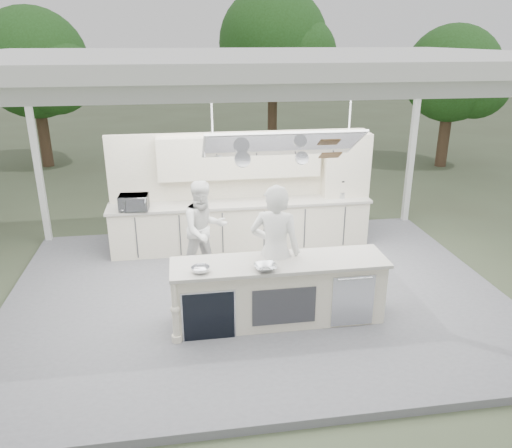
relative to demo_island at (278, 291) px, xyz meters
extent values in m
plane|color=#445137|center=(-0.18, 0.91, -0.60)|extent=(90.00, 90.00, 0.00)
cube|color=slate|center=(-0.18, 0.91, -0.54)|extent=(8.00, 6.00, 0.12)
cube|color=white|center=(3.72, 3.81, 1.25)|extent=(0.12, 0.12, 3.70)
cube|color=white|center=(-4.08, 3.81, 1.25)|extent=(0.12, 0.12, 3.70)
cube|color=white|center=(-0.18, 0.91, 3.18)|extent=(8.20, 6.20, 0.16)
cube|color=white|center=(-0.18, -1.99, 3.02)|extent=(8.00, 0.12, 0.16)
cube|color=white|center=(-0.18, 3.81, 3.02)|extent=(8.00, 0.12, 0.16)
cube|color=white|center=(3.72, 0.91, 3.02)|extent=(0.12, 6.00, 0.16)
cube|color=white|center=(0.02, 0.01, 2.15)|extent=(2.00, 0.71, 0.43)
cube|color=white|center=(0.02, 0.01, 2.15)|extent=(2.06, 0.76, 0.46)
cylinder|color=white|center=(-0.88, 0.01, 2.63)|extent=(0.02, 0.02, 0.95)
cylinder|color=white|center=(0.92, 0.01, 2.63)|extent=(0.02, 0.02, 0.95)
cylinder|color=silver|center=(-0.48, 0.16, 1.93)|extent=(0.22, 0.14, 0.21)
cylinder|color=silver|center=(0.32, 0.11, 1.93)|extent=(0.18, 0.12, 0.18)
cube|color=brown|center=(0.72, 0.13, 1.95)|extent=(0.28, 0.18, 0.12)
cube|color=beige|center=(0.02, 0.01, -0.03)|extent=(3.00, 0.70, 0.90)
cube|color=beige|center=(0.02, 0.01, 0.45)|extent=(3.10, 0.78, 0.05)
cylinder|color=beige|center=(-1.48, -0.34, -0.02)|extent=(0.11, 0.11, 0.92)
cube|color=black|center=(-1.03, -0.34, -0.12)|extent=(0.70, 0.04, 0.72)
cube|color=silver|center=(-1.03, -0.35, -0.12)|extent=(0.74, 0.03, 0.72)
cube|color=#343439|center=(0.02, -0.35, -0.06)|extent=(0.90, 0.02, 0.55)
cube|color=silver|center=(1.02, -0.35, -0.06)|extent=(0.62, 0.02, 0.78)
cube|color=beige|center=(-0.18, 2.81, -0.03)|extent=(5.00, 0.65, 0.90)
cube|color=beige|center=(-0.18, 2.81, 0.45)|extent=(5.08, 0.72, 0.05)
cube|color=beige|center=(-0.18, 3.11, 0.65)|extent=(5.00, 0.10, 2.25)
cube|color=beige|center=(-0.18, 2.98, 1.32)|extent=(3.10, 0.38, 0.80)
cube|color=beige|center=(1.92, 2.93, 1.07)|extent=(0.90, 0.45, 1.30)
cube|color=brown|center=(1.92, 2.93, 1.07)|extent=(0.84, 0.40, 0.03)
cylinder|color=silver|center=(1.82, 2.79, 0.53)|extent=(0.20, 0.20, 0.12)
cylinder|color=black|center=(1.82, 2.79, 0.69)|extent=(0.17, 0.17, 0.20)
cylinder|color=black|center=(2.17, 2.79, 0.52)|extent=(0.16, 0.16, 0.10)
cone|color=black|center=(2.17, 2.79, 0.69)|extent=(0.14, 0.14, 0.24)
cylinder|color=#442E22|center=(-5.68, 10.91, 0.45)|extent=(0.36, 0.36, 2.10)
sphere|color=#265D22|center=(-5.68, 10.91, 2.69)|extent=(3.40, 3.40, 3.40)
sphere|color=#265D22|center=(-5.00, 10.40, 2.35)|extent=(2.38, 2.38, 2.38)
cylinder|color=#442E22|center=(2.32, 12.91, 0.63)|extent=(0.36, 0.36, 2.45)
sphere|color=#265D22|center=(2.32, 12.91, 3.25)|extent=(4.00, 4.00, 4.00)
sphere|color=#265D22|center=(3.12, 12.31, 2.85)|extent=(2.80, 2.80, 2.80)
cylinder|color=#442E22|center=(7.32, 8.91, 0.37)|extent=(0.36, 0.36, 1.92)
sphere|color=#265D22|center=(7.32, 8.91, 2.38)|extent=(3.00, 3.00, 3.00)
sphere|color=#265D22|center=(7.92, 8.46, 2.08)|extent=(2.10, 2.10, 2.10)
imported|color=white|center=(-0.01, 0.21, 0.54)|extent=(0.86, 0.71, 2.03)
imported|color=white|center=(-0.96, 1.64, 0.38)|extent=(1.01, 0.90, 1.72)
imported|color=silver|center=(-2.18, 2.61, 0.62)|extent=(0.55, 0.39, 0.29)
imported|color=#BBBDC2|center=(-0.23, -0.24, 0.51)|extent=(0.33, 0.33, 0.08)
imported|color=silver|center=(-1.11, -0.17, 0.51)|extent=(0.31, 0.31, 0.08)
camera|label=1|loc=(-1.30, -6.31, 3.46)|focal=35.00mm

